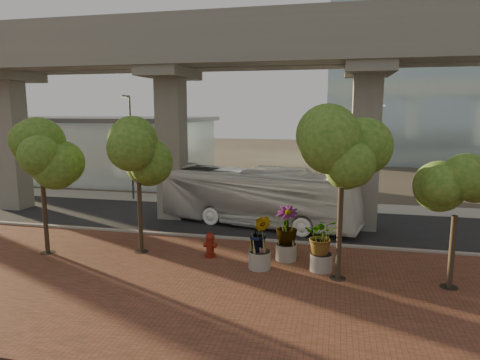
# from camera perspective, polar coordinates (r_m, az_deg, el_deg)

# --- Properties ---
(ground) EXTENTS (160.00, 160.00, 0.00)m
(ground) POSITION_cam_1_polar(r_m,az_deg,el_deg) (25.29, 2.30, -6.82)
(ground) COLOR #352F26
(ground) RESTS_ON ground
(brick_plaza) EXTENTS (70.00, 13.00, 0.06)m
(brick_plaza) POSITION_cam_1_polar(r_m,az_deg,el_deg) (17.91, -2.52, -13.68)
(brick_plaza) COLOR brown
(brick_plaza) RESTS_ON ground
(asphalt_road) EXTENTS (90.00, 8.00, 0.04)m
(asphalt_road) POSITION_cam_1_polar(r_m,az_deg,el_deg) (27.18, 3.07, -5.64)
(asphalt_road) COLOR black
(asphalt_road) RESTS_ON ground
(curb_strip) EXTENTS (70.00, 0.25, 0.16)m
(curb_strip) POSITION_cam_1_polar(r_m,az_deg,el_deg) (23.38, 1.39, -7.97)
(curb_strip) COLOR gray
(curb_strip) RESTS_ON ground
(far_sidewalk) EXTENTS (90.00, 3.00, 0.06)m
(far_sidewalk) POSITION_cam_1_polar(r_m,az_deg,el_deg) (32.46, 4.72, -3.16)
(far_sidewalk) COLOR gray
(far_sidewalk) RESTS_ON ground
(transit_viaduct) EXTENTS (72.00, 5.60, 12.40)m
(transit_viaduct) POSITION_cam_1_polar(r_m,az_deg,el_deg) (26.26, 3.21, 9.87)
(transit_viaduct) COLOR gray
(transit_viaduct) RESTS_ON ground
(station_pavilion) EXTENTS (23.00, 13.00, 6.30)m
(station_pavilion) POSITION_cam_1_polar(r_m,az_deg,el_deg) (46.92, -18.63, 4.17)
(station_pavilion) COLOR silver
(station_pavilion) RESTS_ON ground
(transit_bus) EXTENTS (13.02, 5.66, 3.53)m
(transit_bus) POSITION_cam_1_polar(r_m,az_deg,el_deg) (26.23, 2.19, -2.26)
(transit_bus) COLOR white
(transit_bus) RESTS_ON ground
(fire_hydrant) EXTENTS (0.61, 0.55, 1.23)m
(fire_hydrant) POSITION_cam_1_polar(r_m,az_deg,el_deg) (20.74, -4.00, -8.61)
(fire_hydrant) COLOR maroon
(fire_hydrant) RESTS_ON ground
(planter_front) EXTENTS (2.16, 2.16, 2.37)m
(planter_front) POSITION_cam_1_polar(r_m,az_deg,el_deg) (19.04, 10.85, -7.72)
(planter_front) COLOR #9B958C
(planter_front) RESTS_ON ground
(planter_right) EXTENTS (2.40, 2.40, 2.57)m
(planter_right) POSITION_cam_1_polar(r_m,az_deg,el_deg) (20.09, 6.22, -6.36)
(planter_right) COLOR gray
(planter_right) RESTS_ON ground
(planter_left) EXTENTS (2.23, 2.23, 2.45)m
(planter_left) POSITION_cam_1_polar(r_m,az_deg,el_deg) (18.98, 2.66, -7.47)
(planter_left) COLOR gray
(planter_left) RESTS_ON ground
(street_tree_far_west) EXTENTS (4.11, 4.11, 6.72)m
(street_tree_far_west) POSITION_cam_1_polar(r_m,az_deg,el_deg) (22.50, -25.06, 3.00)
(street_tree_far_west) COLOR #3F3324
(street_tree_far_west) RESTS_ON ground
(street_tree_near_west) EXTENTS (3.60, 3.60, 6.53)m
(street_tree_near_west) POSITION_cam_1_polar(r_m,az_deg,el_deg) (21.12, -13.48, 3.36)
(street_tree_near_west) COLOR #3F3324
(street_tree_near_west) RESTS_ON ground
(street_tree_near_east) EXTENTS (4.12, 4.12, 6.97)m
(street_tree_near_east) POSITION_cam_1_polar(r_m,az_deg,el_deg) (17.58, 13.48, 2.89)
(street_tree_near_east) COLOR #3F3324
(street_tree_near_east) RESTS_ON ground
(street_tree_far_east) EXTENTS (3.04, 3.04, 5.22)m
(street_tree_far_east) POSITION_cam_1_polar(r_m,az_deg,el_deg) (18.39, 26.92, -1.59)
(street_tree_far_east) COLOR #3F3324
(street_tree_far_east) RESTS_ON ground
(streetlamp_west) EXTENTS (0.40, 1.17, 8.08)m
(streetlamp_west) POSITION_cam_1_polar(r_m,az_deg,el_deg) (34.33, -14.40, 5.17)
(streetlamp_west) COLOR #303035
(streetlamp_west) RESTS_ON ground
(streetlamp_east) EXTENTS (0.37, 1.08, 7.44)m
(streetlamp_east) POSITION_cam_1_polar(r_m,az_deg,el_deg) (30.53, 18.00, 3.82)
(streetlamp_east) COLOR #313136
(streetlamp_east) RESTS_ON ground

